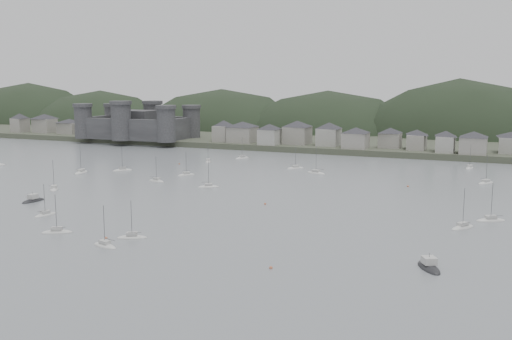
% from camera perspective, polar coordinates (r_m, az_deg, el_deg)
% --- Properties ---
extents(ground, '(900.00, 900.00, 0.00)m').
position_cam_1_polar(ground, '(138.99, -12.33, -6.79)').
color(ground, slate).
rests_on(ground, ground).
extents(far_shore_land, '(900.00, 250.00, 3.00)m').
position_cam_1_polar(far_shore_land, '(412.73, 12.11, 3.67)').
color(far_shore_land, '#383D2D').
rests_on(far_shore_land, ground).
extents(forested_ridge, '(851.55, 103.94, 102.57)m').
position_cam_1_polar(forested_ridge, '(388.16, 12.02, 1.46)').
color(forested_ridge, black).
rests_on(forested_ridge, ground).
extents(castle, '(66.00, 43.00, 20.00)m').
position_cam_1_polar(castle, '(351.09, -11.40, 4.37)').
color(castle, '#313133').
rests_on(castle, far_shore_land).
extents(waterfront_town, '(451.48, 28.46, 12.92)m').
position_cam_1_polar(waterfront_town, '(294.68, 17.62, 2.88)').
color(waterfront_town, gray).
rests_on(waterfront_town, far_shore_land).
extents(moored_fleet, '(261.38, 161.54, 12.42)m').
position_cam_1_polar(moored_fleet, '(204.81, -2.30, -1.54)').
color(moored_fleet, silver).
rests_on(moored_fleet, ground).
extents(motor_launch_near, '(6.97, 9.21, 4.08)m').
position_cam_1_polar(motor_launch_near, '(122.04, 16.40, -9.01)').
color(motor_launch_near, black).
rests_on(motor_launch_near, ground).
extents(motor_launch_far, '(3.59, 8.36, 3.94)m').
position_cam_1_polar(motor_launch_far, '(191.85, -20.79, -2.78)').
color(motor_launch_far, black).
rests_on(motor_launch_far, ground).
extents(mooring_buoys, '(158.47, 118.64, 0.70)m').
position_cam_1_polar(mooring_buoys, '(174.61, -2.29, -3.36)').
color(mooring_buoys, '#B75F3D').
rests_on(mooring_buoys, ground).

